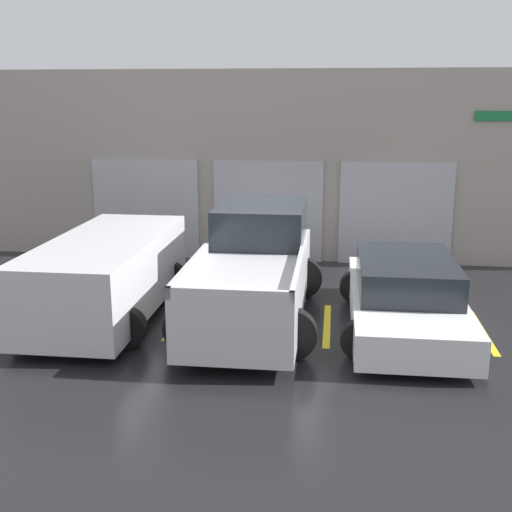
% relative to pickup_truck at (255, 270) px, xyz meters
% --- Properties ---
extents(ground_plane, '(28.00, 28.00, 0.00)m').
position_rel_pickup_truck_xyz_m(ground_plane, '(0.00, 1.22, -0.89)').
color(ground_plane, black).
extents(shophouse_building, '(17.94, 0.68, 4.56)m').
position_rel_pickup_truck_xyz_m(shophouse_building, '(-0.01, 4.51, 1.36)').
color(shophouse_building, '#9E9389').
rests_on(shophouse_building, ground).
extents(pickup_truck, '(2.41, 5.07, 1.93)m').
position_rel_pickup_truck_xyz_m(pickup_truck, '(0.00, 0.00, 0.00)').
color(pickup_truck, silver).
rests_on(pickup_truck, ground).
extents(sedan_white, '(2.24, 4.55, 1.24)m').
position_rel_pickup_truck_xyz_m(sedan_white, '(2.67, -0.26, -0.31)').
color(sedan_white, white).
rests_on(sedan_white, ground).
extents(sedan_side, '(2.27, 4.62, 1.47)m').
position_rel_pickup_truck_xyz_m(sedan_side, '(-2.67, -0.29, -0.09)').
color(sedan_side, silver).
rests_on(sedan_side, ground).
extents(parking_stripe_far_left, '(0.12, 2.20, 0.01)m').
position_rel_pickup_truck_xyz_m(parking_stripe_far_left, '(-4.01, -0.30, -0.89)').
color(parking_stripe_far_left, gold).
rests_on(parking_stripe_far_left, ground).
extents(parking_stripe_left, '(0.12, 2.20, 0.01)m').
position_rel_pickup_truck_xyz_m(parking_stripe_left, '(-1.34, -0.30, -0.89)').
color(parking_stripe_left, gold).
rests_on(parking_stripe_left, ground).
extents(parking_stripe_centre, '(0.12, 2.20, 0.01)m').
position_rel_pickup_truck_xyz_m(parking_stripe_centre, '(1.34, -0.30, -0.89)').
color(parking_stripe_centre, gold).
rests_on(parking_stripe_centre, ground).
extents(parking_stripe_right, '(0.12, 2.20, 0.01)m').
position_rel_pickup_truck_xyz_m(parking_stripe_right, '(4.01, -0.30, -0.89)').
color(parking_stripe_right, gold).
rests_on(parking_stripe_right, ground).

